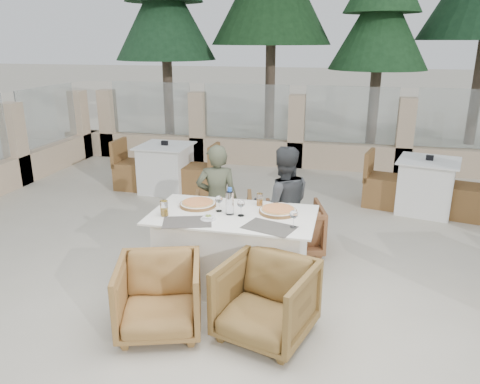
% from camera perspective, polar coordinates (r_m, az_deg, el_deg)
% --- Properties ---
extents(ground, '(80.00, 80.00, 0.00)m').
position_cam_1_polar(ground, '(4.92, -0.23, -10.93)').
color(ground, beige).
rests_on(ground, ground).
extents(sand_patch, '(30.00, 16.00, 0.01)m').
position_cam_1_polar(sand_patch, '(18.37, 10.28, 10.32)').
color(sand_patch, beige).
rests_on(sand_patch, ground).
extents(perimeter_wall_far, '(10.00, 0.34, 1.60)m').
position_cam_1_polar(perimeter_wall_far, '(9.18, 6.91, 7.97)').
color(perimeter_wall_far, '#CAB08E').
rests_on(perimeter_wall_far, ground).
extents(pine_far_left, '(2.42, 2.42, 5.50)m').
position_cam_1_polar(pine_far_left, '(12.07, -9.12, 19.57)').
color(pine_far_left, '#1B4023').
rests_on(pine_far_left, ground).
extents(pine_mid_left, '(2.86, 2.86, 6.50)m').
position_cam_1_polar(pine_mid_left, '(11.89, 3.89, 22.18)').
color(pine_mid_left, '#193C1C').
rests_on(pine_mid_left, ground).
extents(pine_centre, '(2.20, 2.20, 5.00)m').
position_cam_1_polar(pine_centre, '(11.39, 16.66, 17.92)').
color(pine_centre, '#1F4924').
rests_on(pine_centre, ground).
extents(dining_table, '(1.60, 0.90, 0.77)m').
position_cam_1_polar(dining_table, '(4.71, -0.85, -7.07)').
color(dining_table, white).
rests_on(dining_table, ground).
extents(placemat_near_left, '(0.52, 0.42, 0.00)m').
position_cam_1_polar(placemat_near_left, '(4.39, -6.45, -3.64)').
color(placemat_near_left, '#504A44').
rests_on(placemat_near_left, dining_table).
extents(placemat_near_right, '(0.52, 0.42, 0.00)m').
position_cam_1_polar(placemat_near_right, '(4.25, 3.59, -4.32)').
color(placemat_near_right, '#4E4A43').
rests_on(placemat_near_right, dining_table).
extents(pizza_left, '(0.38, 0.38, 0.05)m').
position_cam_1_polar(pizza_left, '(4.79, -5.16, -1.44)').
color(pizza_left, '#DB4A1D').
rests_on(pizza_left, dining_table).
extents(pizza_right, '(0.39, 0.39, 0.05)m').
position_cam_1_polar(pizza_right, '(4.60, 4.64, -2.26)').
color(pizza_right, '#D2451C').
rests_on(pizza_right, dining_table).
extents(water_bottle, '(0.10, 0.10, 0.27)m').
position_cam_1_polar(water_bottle, '(4.51, -1.26, -1.12)').
color(water_bottle, '#C2E8FF').
rests_on(water_bottle, dining_table).
extents(wine_glass_centre, '(0.09, 0.09, 0.18)m').
position_cam_1_polar(wine_glass_centre, '(4.60, -2.59, -1.29)').
color(wine_glass_centre, white).
rests_on(wine_glass_centre, dining_table).
extents(wine_glass_near, '(0.10, 0.10, 0.18)m').
position_cam_1_polar(wine_glass_near, '(4.48, 0.12, -1.82)').
color(wine_glass_near, white).
rests_on(wine_glass_near, dining_table).
extents(wine_glass_corner, '(0.09, 0.09, 0.18)m').
position_cam_1_polar(wine_glass_corner, '(4.23, 6.55, -3.16)').
color(wine_glass_corner, white).
rests_on(wine_glass_corner, dining_table).
extents(beer_glass_left, '(0.08, 0.08, 0.15)m').
position_cam_1_polar(beer_glass_left, '(4.55, -9.24, -1.98)').
color(beer_glass_left, gold).
rests_on(beer_glass_left, dining_table).
extents(beer_glass_right, '(0.08, 0.08, 0.13)m').
position_cam_1_polar(beer_glass_right, '(4.77, 2.42, -0.93)').
color(beer_glass_right, orange).
rests_on(beer_glass_right, dining_table).
extents(olive_dish, '(0.12, 0.12, 0.04)m').
position_cam_1_polar(olive_dish, '(4.43, -3.89, -3.08)').
color(olive_dish, white).
rests_on(olive_dish, dining_table).
extents(armchair_far_left, '(0.83, 0.85, 0.64)m').
position_cam_1_polar(armchair_far_left, '(5.61, -2.08, -3.56)').
color(armchair_far_left, olive).
rests_on(armchair_far_left, ground).
extents(armchair_far_right, '(0.78, 0.79, 0.59)m').
position_cam_1_polar(armchair_far_right, '(5.51, 6.67, -4.37)').
color(armchair_far_right, brown).
rests_on(armchair_far_right, ground).
extents(armchair_near_left, '(0.87, 0.88, 0.64)m').
position_cam_1_polar(armchair_near_left, '(4.10, -9.81, -12.43)').
color(armchair_near_left, olive).
rests_on(armchair_near_left, ground).
extents(armchair_near_right, '(0.89, 0.90, 0.67)m').
position_cam_1_polar(armchair_near_right, '(3.97, 3.17, -13.07)').
color(armchair_near_right, brown).
rests_on(armchair_near_right, ground).
extents(diner_left, '(0.54, 0.42, 1.30)m').
position_cam_1_polar(diner_left, '(5.32, -2.80, -1.03)').
color(diner_left, '#4B503A').
rests_on(diner_left, ground).
extents(diner_right, '(0.77, 0.69, 1.33)m').
position_cam_1_polar(diner_right, '(5.10, 5.22, -1.72)').
color(diner_right, '#36393B').
rests_on(diner_right, ground).
extents(bg_table_a, '(1.65, 0.85, 0.77)m').
position_cam_1_polar(bg_table_a, '(7.76, -9.02, 2.89)').
color(bg_table_a, white).
rests_on(bg_table_a, ground).
extents(bg_table_b, '(1.78, 1.17, 0.77)m').
position_cam_1_polar(bg_table_b, '(7.23, 21.74, 0.67)').
color(bg_table_b, white).
rests_on(bg_table_b, ground).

